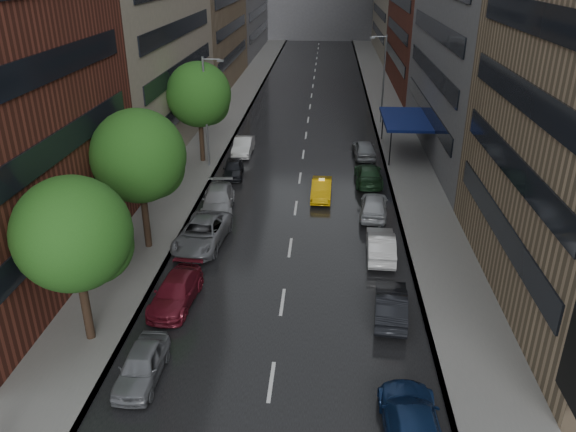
# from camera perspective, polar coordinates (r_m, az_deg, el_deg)

# --- Properties ---
(road) EXTENTS (14.00, 140.00, 0.01)m
(road) POSITION_cam_1_polar(r_m,az_deg,el_deg) (66.31, 2.19, 10.63)
(road) COLOR black
(road) RESTS_ON ground
(sidewalk_left) EXTENTS (4.00, 140.00, 0.15)m
(sidewalk_left) POSITION_cam_1_polar(r_m,az_deg,el_deg) (67.17, -5.64, 10.77)
(sidewalk_left) COLOR gray
(sidewalk_left) RESTS_ON ground
(sidewalk_right) EXTENTS (4.00, 140.00, 0.15)m
(sidewalk_right) POSITION_cam_1_polar(r_m,az_deg,el_deg) (66.64, 10.08, 10.40)
(sidewalk_right) COLOR gray
(sidewalk_right) RESTS_ON ground
(tree_near) EXTENTS (5.02, 5.02, 8.00)m
(tree_near) POSITION_cam_1_polar(r_m,az_deg,el_deg) (25.45, -21.01, -1.73)
(tree_near) COLOR #382619
(tree_near) RESTS_ON ground
(tree_mid) EXTENTS (5.39, 5.39, 8.60)m
(tree_mid) POSITION_cam_1_polar(r_m,az_deg,el_deg) (33.11, -14.94, 5.89)
(tree_mid) COLOR #382619
(tree_mid) RESTS_ON ground
(tree_far) EXTENTS (5.38, 5.38, 8.57)m
(tree_far) POSITION_cam_1_polar(r_m,az_deg,el_deg) (47.95, -9.06, 12.07)
(tree_far) COLOR #382619
(tree_far) RESTS_ON ground
(taxi) EXTENTS (1.54, 4.16, 1.36)m
(taxi) POSITION_cam_1_polar(r_m,az_deg,el_deg) (41.32, 3.42, 2.74)
(taxi) COLOR #E3A60B
(taxi) RESTS_ON ground
(parked_cars_left) EXTENTS (3.13, 34.23, 1.59)m
(parked_cars_left) POSITION_cam_1_polar(r_m,az_deg,el_deg) (36.79, -7.96, -0.23)
(parked_cars_left) COLOR slate
(parked_cars_left) RESTS_ON ground
(parked_cars_right) EXTENTS (2.24, 37.32, 1.58)m
(parked_cars_right) POSITION_cam_1_polar(r_m,az_deg,el_deg) (35.95, 9.06, -0.90)
(parked_cars_right) COLOR navy
(parked_cars_right) RESTS_ON ground
(street_lamp_left) EXTENTS (1.74, 0.22, 9.00)m
(street_lamp_left) POSITION_cam_1_polar(r_m,az_deg,el_deg) (46.71, -8.26, 10.56)
(street_lamp_left) COLOR gray
(street_lamp_left) RESTS_ON sidewalk_left
(street_lamp_right) EXTENTS (1.74, 0.22, 9.00)m
(street_lamp_right) POSITION_cam_1_polar(r_m,az_deg,el_deg) (60.62, 9.62, 13.71)
(street_lamp_right) COLOR gray
(street_lamp_right) RESTS_ON sidewalk_right
(awning) EXTENTS (4.00, 8.00, 3.12)m
(awning) POSITION_cam_1_polar(r_m,az_deg,el_deg) (51.45, 11.84, 9.58)
(awning) COLOR navy
(awning) RESTS_ON sidewalk_right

